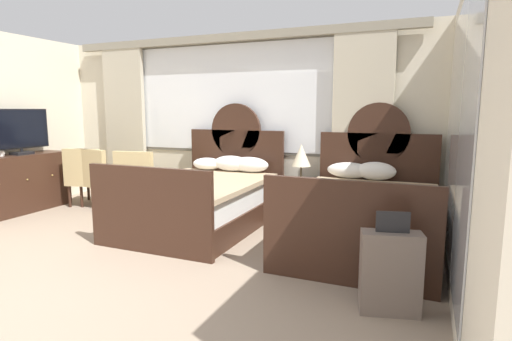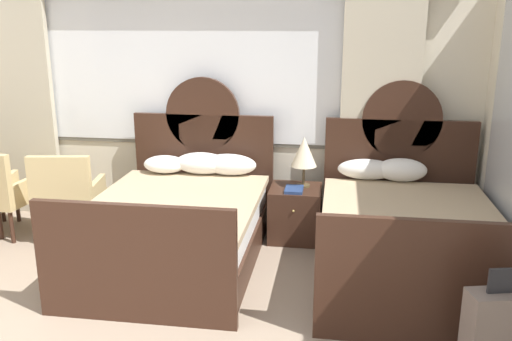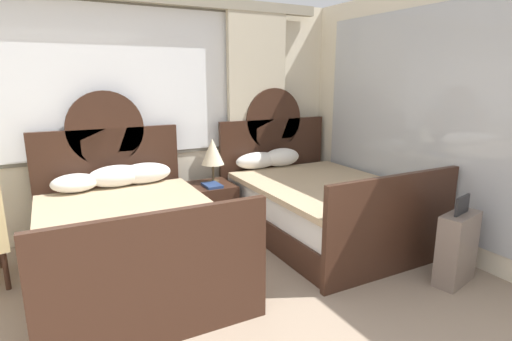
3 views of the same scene
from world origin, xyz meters
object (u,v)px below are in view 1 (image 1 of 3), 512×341
at_px(suitcase_on_floor, 390,272).
at_px(tv_flatscreen, 20,131).
at_px(dresser_minibar, 16,184).
at_px(armchair_by_window_right, 89,175).
at_px(bed_near_window, 203,199).
at_px(nightstand_between_beds, 294,202).
at_px(table_lamp_on_nightstand, 301,156).
at_px(book_on_nightstand, 291,182).
at_px(armchair_by_window_left, 140,179).
at_px(bed_near_mirror, 365,215).
at_px(armchair_by_window_centre, 100,176).
at_px(cup_on_dresser, 1,153).

bearing_deg(suitcase_on_floor, tv_flatscreen, 167.92).
xyz_separation_m(dresser_minibar, armchair_by_window_right, (0.68, 0.78, 0.07)).
distance_m(bed_near_window, armchair_by_window_right, 2.32).
height_order(nightstand_between_beds, table_lamp_on_nightstand, table_lamp_on_nightstand).
bearing_deg(nightstand_between_beds, bed_near_window, -147.09).
bearing_deg(suitcase_on_floor, nightstand_between_beds, 123.51).
relative_size(book_on_nightstand, dresser_minibar, 0.16).
height_order(book_on_nightstand, tv_flatscreen, tv_flatscreen).
relative_size(table_lamp_on_nightstand, armchair_by_window_left, 0.56).
height_order(bed_near_mirror, armchair_by_window_centre, bed_near_mirror).
bearing_deg(armchair_by_window_left, book_on_nightstand, 6.48).
relative_size(nightstand_between_beds, armchair_by_window_left, 0.59).
xyz_separation_m(bed_near_mirror, tv_flatscreen, (-5.05, -0.33, 0.86)).
distance_m(cup_on_dresser, suitcase_on_floor, 5.60).
height_order(cup_on_dresser, armchair_by_window_centre, cup_on_dresser).
relative_size(nightstand_between_beds, suitcase_on_floor, 0.70).
bearing_deg(table_lamp_on_nightstand, nightstand_between_beds, -139.45).
distance_m(book_on_nightstand, cup_on_dresser, 4.23).
xyz_separation_m(nightstand_between_beds, cup_on_dresser, (-4.05, -1.31, 0.64)).
distance_m(bed_near_window, armchair_by_window_centre, 2.09).
distance_m(dresser_minibar, tv_flatscreen, 0.80).
xyz_separation_m(dresser_minibar, cup_on_dresser, (-0.02, -0.16, 0.48)).
bearing_deg(bed_near_window, armchair_by_window_right, 172.25).
bearing_deg(armchair_by_window_left, dresser_minibar, -155.21).
height_order(bed_near_mirror, tv_flatscreen, bed_near_mirror).
bearing_deg(nightstand_between_beds, cup_on_dresser, -162.03).
xyz_separation_m(bed_near_mirror, cup_on_dresser, (-5.10, -0.62, 0.55)).
bearing_deg(table_lamp_on_nightstand, cup_on_dresser, -161.56).
relative_size(bed_near_window, armchair_by_window_right, 2.37).
height_order(bed_near_mirror, table_lamp_on_nightstand, bed_near_mirror).
relative_size(table_lamp_on_nightstand, tv_flatscreen, 0.56).
xyz_separation_m(bed_near_mirror, dresser_minibar, (-5.08, -0.46, 0.07)).
distance_m(book_on_nightstand, armchair_by_window_right, 3.35).
distance_m(tv_flatscreen, armchair_by_window_centre, 1.32).
height_order(bed_near_mirror, cup_on_dresser, bed_near_mirror).
bearing_deg(armchair_by_window_left, bed_near_mirror, -5.46).
distance_m(bed_near_mirror, table_lamp_on_nightstand, 1.36).
xyz_separation_m(table_lamp_on_nightstand, book_on_nightstand, (-0.08, -0.17, -0.35)).
distance_m(bed_near_mirror, armchair_by_window_centre, 4.18).
relative_size(nightstand_between_beds, book_on_nightstand, 2.14).
bearing_deg(cup_on_dresser, table_lamp_on_nightstand, 18.44).
xyz_separation_m(tv_flatscreen, armchair_by_window_right, (0.65, 0.66, -0.72)).
distance_m(nightstand_between_beds, cup_on_dresser, 4.30).
bearing_deg(book_on_nightstand, bed_near_mirror, -29.02).
relative_size(dresser_minibar, suitcase_on_floor, 1.99).
relative_size(armchair_by_window_left, armchair_by_window_right, 1.00).
bearing_deg(book_on_nightstand, cup_on_dresser, -163.36).
bearing_deg(suitcase_on_floor, armchair_by_window_centre, 158.26).
xyz_separation_m(cup_on_dresser, armchair_by_window_left, (1.71, 0.94, -0.41)).
xyz_separation_m(bed_near_window, nightstand_between_beds, (1.05, 0.68, -0.09)).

